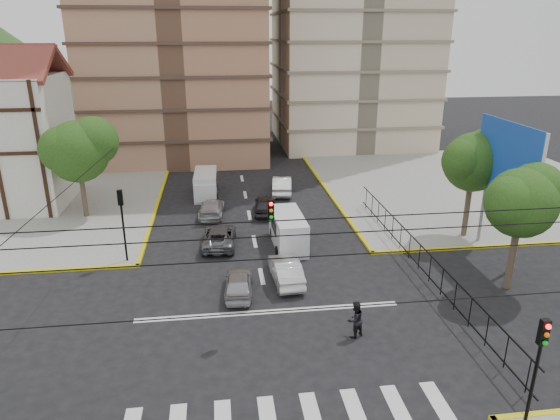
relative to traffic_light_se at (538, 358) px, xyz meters
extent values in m
plane|color=black|center=(-7.80, 7.80, -3.11)|extent=(160.00, 160.00, 0.00)
cube|color=gray|center=(12.20, 27.80, -3.04)|extent=(26.00, 26.00, 0.15)
cube|color=silver|center=(-7.80, 1.80, -3.11)|extent=(12.00, 2.40, 0.01)
cube|color=silver|center=(-7.80, 9.00, -3.11)|extent=(13.00, 0.40, 0.01)
cylinder|color=slate|center=(6.70, 11.80, -0.96)|extent=(0.20, 0.20, 4.00)
cylinder|color=slate|center=(6.70, 15.80, -0.96)|extent=(0.20, 0.20, 4.00)
cube|color=silver|center=(6.70, 13.80, 3.04)|extent=(0.25, 6.00, 4.00)
cube|color=blue|center=(6.50, 13.80, 3.04)|extent=(0.08, 6.20, 4.20)
cylinder|color=#473828|center=(5.20, 9.80, -1.01)|extent=(0.36, 0.36, 4.20)
sphere|color=#214A15|center=(5.20, 9.80, 1.73)|extent=(3.60, 3.60, 3.60)
sphere|color=#214A15|center=(6.10, 10.10, 2.27)|extent=(2.88, 2.88, 2.88)
sphere|color=#214A15|center=(4.48, 9.50, 1.91)|extent=(2.70, 2.70, 2.70)
cylinder|color=#473828|center=(6.20, 16.80, -0.87)|extent=(0.36, 0.36, 4.48)
sphere|color=#214A15|center=(6.20, 16.80, 2.05)|extent=(3.80, 3.80, 3.80)
sphere|color=#214A15|center=(7.15, 17.10, 2.62)|extent=(3.04, 3.04, 3.04)
sphere|color=#214A15|center=(5.44, 16.50, 2.24)|extent=(2.85, 2.85, 2.85)
cylinder|color=#473828|center=(-19.80, 23.80, -1.01)|extent=(0.36, 0.36, 4.20)
sphere|color=#214A15|center=(-19.80, 23.80, 1.89)|extent=(4.40, 4.40, 4.40)
sphere|color=#214A15|center=(-18.70, 24.10, 2.55)|extent=(3.52, 3.52, 3.52)
sphere|color=#214A15|center=(-20.68, 23.50, 2.11)|extent=(3.30, 3.30, 3.30)
cylinder|color=black|center=(0.00, 0.00, -1.21)|extent=(0.12, 0.12, 3.50)
cube|color=black|center=(0.00, 0.00, 0.99)|extent=(0.28, 0.22, 0.90)
sphere|color=#FF0C0C|center=(0.00, 0.00, 1.29)|extent=(0.17, 0.17, 0.17)
cylinder|color=black|center=(-15.60, 15.60, -1.21)|extent=(0.12, 0.12, 3.50)
cube|color=black|center=(-15.60, 15.60, 0.99)|extent=(0.28, 0.22, 0.90)
sphere|color=#FF0C0C|center=(-15.60, 15.60, 1.29)|extent=(0.17, 0.17, 0.17)
cube|color=black|center=(-7.80, 7.80, 2.69)|extent=(0.28, 0.22, 0.90)
cylinder|color=black|center=(-7.80, -1.20, 3.14)|extent=(18.00, 0.03, 0.03)
cube|color=silver|center=(-5.71, 16.88, -2.06)|extent=(1.97, 4.62, 2.10)
cube|color=silver|center=(-5.71, 15.05, -2.20)|extent=(1.77, 1.15, 1.46)
cube|color=black|center=(-5.71, 14.73, -1.70)|extent=(1.69, 0.16, 0.82)
cylinder|color=black|center=(-6.58, 15.42, -2.79)|extent=(0.25, 0.64, 0.64)
cylinder|color=black|center=(-4.84, 15.42, -2.79)|extent=(0.25, 0.64, 0.64)
cylinder|color=black|center=(-6.58, 18.34, -2.79)|extent=(0.25, 0.64, 0.64)
cylinder|color=black|center=(-4.84, 18.34, -2.79)|extent=(0.25, 0.64, 0.64)
cube|color=silver|center=(-11.05, 27.96, -2.08)|extent=(1.89, 4.52, 2.06)
cube|color=silver|center=(-11.05, 26.17, -2.22)|extent=(1.73, 1.11, 1.43)
cube|color=black|center=(-11.05, 25.85, -1.72)|extent=(1.66, 0.14, 0.81)
cylinder|color=black|center=(-11.90, 26.52, -2.80)|extent=(0.25, 0.63, 0.63)
cylinder|color=black|center=(-10.20, 26.52, -2.80)|extent=(0.25, 0.63, 0.63)
cylinder|color=black|center=(-11.90, 29.39, -2.80)|extent=(0.25, 0.63, 0.63)
cylinder|color=black|center=(-10.20, 29.39, -2.80)|extent=(0.25, 0.63, 0.63)
imported|color=#A3A3A7|center=(-9.17, 11.02, -2.50)|extent=(1.72, 3.71, 1.23)
imported|color=silver|center=(-6.53, 12.07, -2.44)|extent=(1.65, 4.13, 1.34)
imported|color=slate|center=(-10.10, 17.47, -2.50)|extent=(2.36, 4.57, 1.23)
imported|color=#AFB0B4|center=(-10.59, 23.08, -2.49)|extent=(2.07, 4.40, 1.24)
imported|color=#28282B|center=(-6.53, 23.09, -2.41)|extent=(2.10, 4.28, 1.41)
imported|color=white|center=(-4.66, 27.89, -2.37)|extent=(2.14, 4.65, 1.48)
imported|color=black|center=(-4.18, 6.44, -2.24)|extent=(1.06, 0.98, 1.75)
camera|label=1|loc=(-9.98, -12.32, 9.95)|focal=32.00mm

